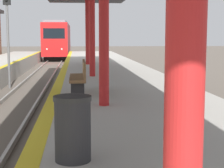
{
  "coord_description": "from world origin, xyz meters",
  "views": [
    {
      "loc": [
        2.28,
        -1.11,
        2.64
      ],
      "look_at": [
        3.72,
        14.22,
        0.67
      ],
      "focal_mm": 60.0,
      "sensor_mm": 36.0,
      "label": 1
    }
  ],
  "objects_px": {
    "signal_far": "(7,18)",
    "bench": "(80,76)",
    "train": "(58,40)",
    "trash_bin": "(73,128)"
  },
  "relations": [
    {
      "from": "signal_far",
      "to": "trash_bin",
      "type": "relative_size",
      "value": 6.0
    },
    {
      "from": "signal_far",
      "to": "trash_bin",
      "type": "bearing_deg",
      "value": -77.0
    },
    {
      "from": "train",
      "to": "signal_far",
      "type": "height_order",
      "value": "signal_far"
    },
    {
      "from": "train",
      "to": "bench",
      "type": "height_order",
      "value": "train"
    },
    {
      "from": "trash_bin",
      "to": "bench",
      "type": "distance_m",
      "value": 5.79
    },
    {
      "from": "signal_far",
      "to": "bench",
      "type": "height_order",
      "value": "signal_far"
    },
    {
      "from": "trash_bin",
      "to": "train",
      "type": "bearing_deg",
      "value": 93.0
    },
    {
      "from": "train",
      "to": "bench",
      "type": "bearing_deg",
      "value": -86.3
    },
    {
      "from": "train",
      "to": "bench",
      "type": "xyz_separation_m",
      "value": [
        2.36,
        -36.44,
        -0.67
      ]
    },
    {
      "from": "bench",
      "to": "signal_far",
      "type": "bearing_deg",
      "value": 111.7
    }
  ]
}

